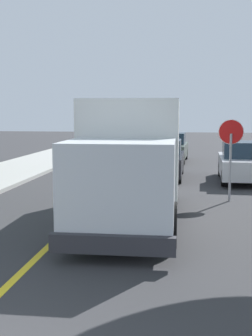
% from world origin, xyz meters
% --- Properties ---
extents(centre_line_yellow, '(0.16, 56.00, 0.01)m').
position_xyz_m(centre_line_yellow, '(0.00, 10.00, 0.00)').
color(centre_line_yellow, gold).
rests_on(centre_line_yellow, ground).
extents(box_truck, '(2.53, 7.22, 3.20)m').
position_xyz_m(box_truck, '(1.50, 8.27, 1.77)').
color(box_truck, silver).
rests_on(box_truck, ground).
extents(parked_car_near, '(1.87, 4.43, 1.67)m').
position_xyz_m(parked_car_near, '(1.84, 15.88, 0.79)').
color(parked_car_near, black).
rests_on(parked_car_near, ground).
extents(parked_car_mid, '(2.02, 4.48, 1.67)m').
position_xyz_m(parked_car_mid, '(1.97, 22.42, 0.79)').
color(parked_car_mid, '#4C564C').
rests_on(parked_car_mid, ground).
extents(parked_van_across, '(1.92, 4.45, 1.67)m').
position_xyz_m(parked_van_across, '(5.20, 15.31, 0.79)').
color(parked_van_across, '#B7B7BC').
rests_on(parked_van_across, ground).
extents(stop_sign, '(0.80, 0.10, 2.65)m').
position_xyz_m(stop_sign, '(4.31, 11.03, 1.86)').
color(stop_sign, gray).
rests_on(stop_sign, ground).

